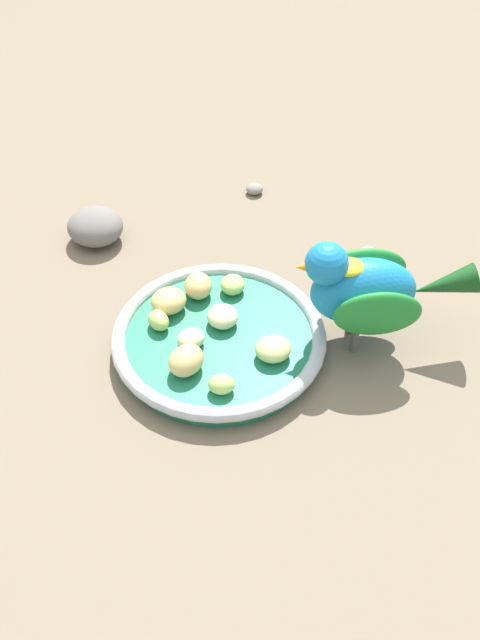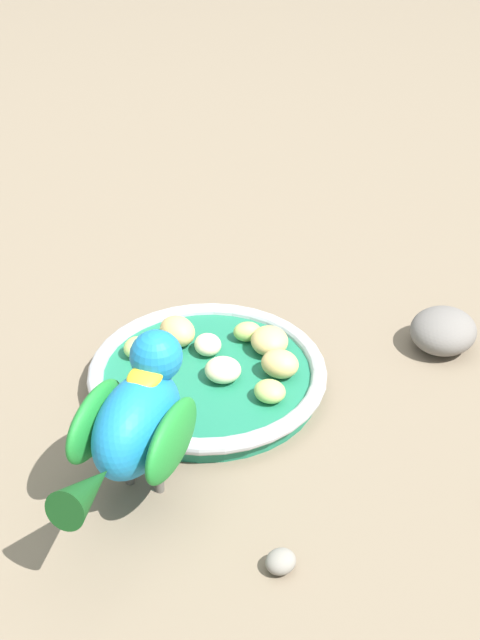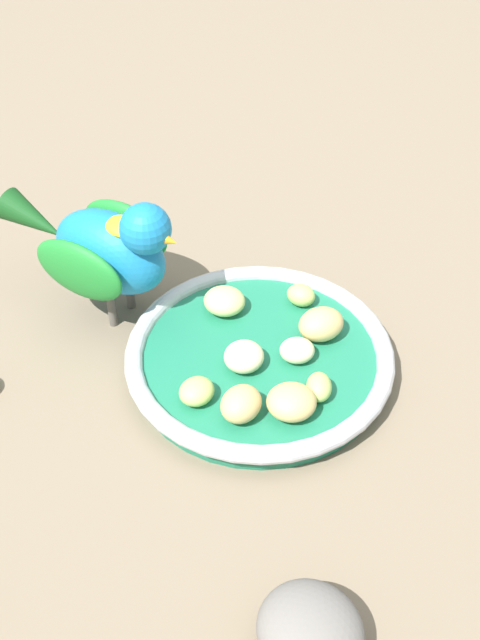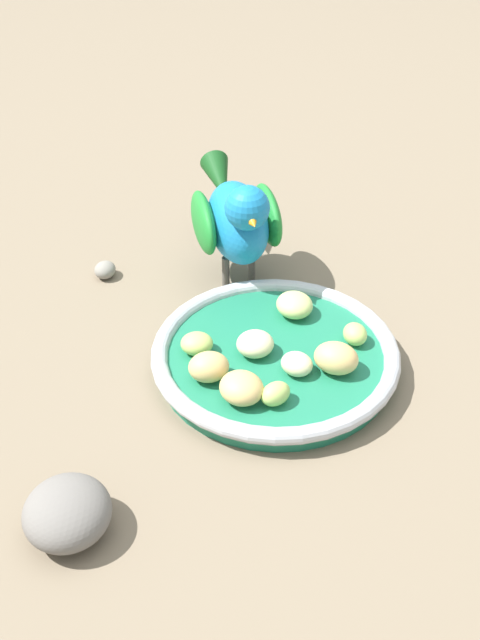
{
  "view_description": "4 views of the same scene",
  "coord_description": "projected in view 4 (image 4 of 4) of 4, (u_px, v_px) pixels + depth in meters",
  "views": [
    {
      "loc": [
        0.49,
        0.12,
        0.53
      ],
      "look_at": [
        0.01,
        0.02,
        0.05
      ],
      "focal_mm": 39.86,
      "sensor_mm": 36.0,
      "label": 1
    },
    {
      "loc": [
        -0.42,
        0.53,
        0.53
      ],
      "look_at": [
        -0.02,
        -0.03,
        0.06
      ],
      "focal_mm": 52.27,
      "sensor_mm": 36.0,
      "label": 2
    },
    {
      "loc": [
        -0.34,
        -0.31,
        0.48
      ],
      "look_at": [
        -0.01,
        0.01,
        0.05
      ],
      "focal_mm": 45.44,
      "sensor_mm": 36.0,
      "label": 3
    },
    {
      "loc": [
        -0.01,
        -0.57,
        0.49
      ],
      "look_at": [
        -0.03,
        -0.01,
        0.06
      ],
      "focal_mm": 47.75,
      "sensor_mm": 36.0,
      "label": 4
    }
  ],
  "objects": [
    {
      "name": "parrot",
      "position": [
        237.0,
        217.0,
        0.82
      ],
      "size": [
        0.1,
        0.18,
        0.13
      ],
      "rotation": [
        0.0,
        0.0,
        -1.3
      ],
      "color": "#59544C",
      "rests_on": "ground_plane"
    },
    {
      "name": "ground_plane",
      "position": [
        275.0,
        369.0,
        0.75
      ],
      "size": [
        4.0,
        4.0,
        0.0
      ],
      "primitive_type": "plane",
      "color": "#756651"
    },
    {
      "name": "apple_piece_6",
      "position": [
        242.0,
        388.0,
        0.69
      ],
      "size": [
        0.05,
        0.05,
        0.02
      ],
      "primitive_type": "ellipsoid",
      "rotation": [
        0.0,
        0.0,
        2.38
      ],
      "color": "tan",
      "rests_on": "feeding_bowl"
    },
    {
      "name": "rock_large",
      "position": [
        67.0,
        513.0,
        0.6
      ],
      "size": [
        0.07,
        0.07,
        0.04
      ],
      "primitive_type": "ellipsoid",
      "rotation": [
        0.0,
        0.0,
        4.64
      ],
      "color": "slate",
      "rests_on": "ground_plane"
    },
    {
      "name": "apple_piece_1",
      "position": [
        255.0,
        345.0,
        0.73
      ],
      "size": [
        0.04,
        0.04,
        0.02
      ],
      "primitive_type": "ellipsoid",
      "rotation": [
        0.0,
        0.0,
        3.54
      ],
      "color": "beige",
      "rests_on": "feeding_bowl"
    },
    {
      "name": "apple_piece_5",
      "position": [
        281.0,
        394.0,
        0.69
      ],
      "size": [
        0.03,
        0.03,
        0.02
      ],
      "primitive_type": "ellipsoid",
      "rotation": [
        0.0,
        0.0,
        3.87
      ],
      "color": "#B2CC66",
      "rests_on": "feeding_bowl"
    },
    {
      "name": "apple_piece_0",
      "position": [
        336.0,
        358.0,
        0.72
      ],
      "size": [
        0.05,
        0.04,
        0.03
      ],
      "primitive_type": "ellipsoid",
      "rotation": [
        0.0,
        0.0,
        5.93
      ],
      "color": "tan",
      "rests_on": "feeding_bowl"
    },
    {
      "name": "apple_piece_4",
      "position": [
        209.0,
        367.0,
        0.71
      ],
      "size": [
        0.04,
        0.04,
        0.02
      ],
      "primitive_type": "ellipsoid",
      "rotation": [
        0.0,
        0.0,
        3.37
      ],
      "color": "tan",
      "rests_on": "feeding_bowl"
    },
    {
      "name": "apple_piece_3",
      "position": [
        295.0,
        305.0,
        0.78
      ],
      "size": [
        0.05,
        0.05,
        0.02
      ],
      "primitive_type": "ellipsoid",
      "rotation": [
        0.0,
        0.0,
        2.08
      ],
      "color": "#C6D17A",
      "rests_on": "feeding_bowl"
    },
    {
      "name": "pebble_1",
      "position": [
        105.0,
        270.0,
        0.86
      ],
      "size": [
        0.03,
        0.03,
        0.02
      ],
      "primitive_type": "ellipsoid",
      "rotation": [
        0.0,
        0.0,
        4.48
      ],
      "color": "gray",
      "rests_on": "ground_plane"
    },
    {
      "name": "feeding_bowl",
      "position": [
        274.0,
        361.0,
        0.74
      ],
      "size": [
        0.22,
        0.22,
        0.03
      ],
      "color": "#1E7251",
      "rests_on": "ground_plane"
    },
    {
      "name": "apple_piece_7",
      "position": [
        297.0,
        364.0,
        0.72
      ],
      "size": [
        0.04,
        0.04,
        0.02
      ],
      "primitive_type": "ellipsoid",
      "rotation": [
        0.0,
        0.0,
        2.42
      ],
      "color": "beige",
      "rests_on": "feeding_bowl"
    },
    {
      "name": "apple_piece_8",
      "position": [
        355.0,
        334.0,
        0.75
      ],
      "size": [
        0.03,
        0.03,
        0.02
      ],
      "primitive_type": "ellipsoid",
      "rotation": [
        0.0,
        0.0,
        1.81
      ],
      "color": "#B2CC66",
      "rests_on": "feeding_bowl"
    },
    {
      "name": "apple_piece_2",
      "position": [
        197.0,
        345.0,
        0.74
      ],
      "size": [
        0.03,
        0.03,
        0.02
      ],
      "primitive_type": "ellipsoid",
      "rotation": [
        0.0,
        0.0,
        0.08
      ],
      "color": "#B2CC66",
      "rests_on": "feeding_bowl"
    }
  ]
}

